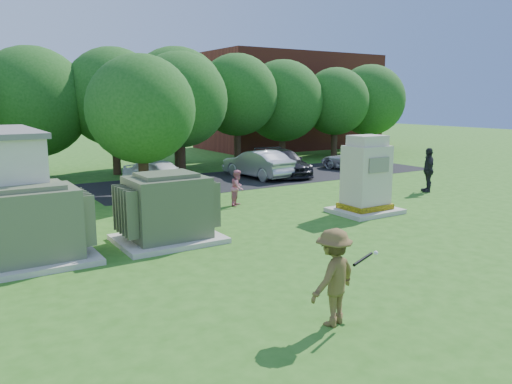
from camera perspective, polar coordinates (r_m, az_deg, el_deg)
ground at (r=13.02m, az=9.56°, el=-8.38°), size 120.00×120.00×0.00m
brick_building at (r=44.68m, az=3.79°, el=10.29°), size 15.00×8.00×8.00m
parking_strip at (r=27.62m, az=1.73°, el=1.84°), size 20.00×6.00×0.01m
transformer_left at (r=14.11m, az=-24.15°, el=-3.59°), size 3.00×2.40×2.07m
transformer_right at (r=15.03m, az=-10.10°, el=-1.99°), size 3.00×2.40×2.07m
generator_cabinet at (r=18.94m, az=12.46°, el=1.42°), size 2.38×1.94×2.90m
picnic_table at (r=20.00m, az=-8.30°, el=-0.37°), size 1.65×1.24×0.71m
batter at (r=9.53m, az=8.83°, el=-9.60°), size 1.34×0.99×1.86m
person_by_generator at (r=19.60m, az=12.74°, el=0.36°), size 0.71×0.63×1.62m
person_at_picnic at (r=19.88m, az=-2.11°, el=0.49°), size 0.88×0.87×1.44m
person_walking_right at (r=24.12m, az=19.08°, el=2.40°), size 1.11×1.25×2.03m
car_white at (r=24.42m, az=-10.97°, el=2.11°), size 3.02×4.34×1.37m
car_silver_a at (r=27.03m, az=0.19°, el=3.23°), size 2.04×4.66×1.49m
car_dark at (r=27.93m, az=3.02°, el=3.38°), size 3.00×5.21×1.42m
car_silver_b at (r=30.63m, az=11.24°, el=3.61°), size 2.99×4.64×1.19m
batting_equipment at (r=9.79m, az=11.93°, el=-7.45°), size 1.26×0.56×0.16m
tree_row at (r=29.39m, az=-12.54°, el=10.24°), size 41.30×13.30×7.30m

